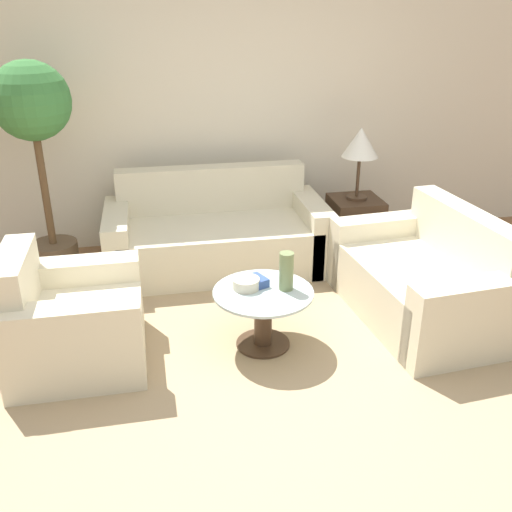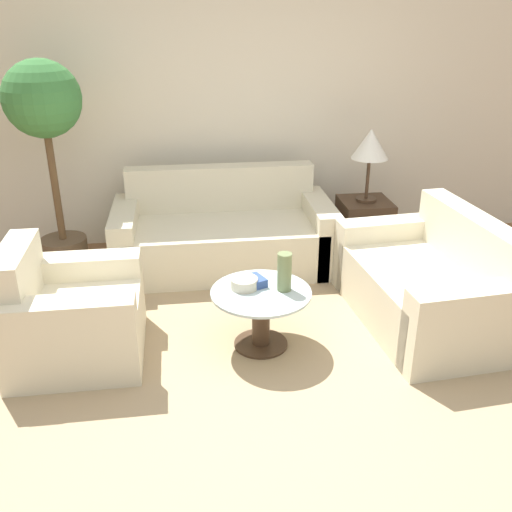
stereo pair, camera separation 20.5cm
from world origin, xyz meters
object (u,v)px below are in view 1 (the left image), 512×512
Objects in this scene: table_lamp at (360,144)px; potted_plant at (36,131)px; bowl at (246,284)px; sofa_main at (216,235)px; loveseat at (428,282)px; armchair at (68,324)px; coffee_table at (263,311)px; vase at (286,271)px; book_stack at (253,282)px.

potted_plant is at bearing 179.62° from table_lamp.
sofa_main is at bearing 91.66° from bowl.
loveseat is at bearing -83.61° from table_lamp.
armchair is at bearing -130.06° from sofa_main.
vase is (0.15, 0.00, 0.27)m from coffee_table.
table_lamp is at bearing 0.30° from sofa_main.
armchair is 1.34× the size of table_lamp.
armchair reaches higher than book_stack.
bowl is (-1.36, -0.12, 0.18)m from loveseat.
coffee_table is 0.31m from vase.
loveseat is 5.71× the size of vase.
armchair is at bearing -150.89° from table_lamp.
vase is (-0.97, -1.37, -0.47)m from table_lamp.
armchair is at bearing 177.50° from coffee_table.
book_stack is at bearing 24.44° from bowl.
loveseat is 1.38m from bowl.
loveseat is at bearing -23.65° from potted_plant.
potted_plant reaches higher than armchair.
potted_plant is (-1.36, 0.02, 0.95)m from sofa_main.
armchair is at bearing -79.16° from potted_plant.
table_lamp reaches higher than bowl.
bowl is at bearing -179.06° from book_stack.
potted_plant reaches higher than table_lamp.
book_stack is at bearing -90.76° from loveseat.
potted_plant is at bearing -118.81° from loveseat.
table_lamp is at bearing 50.66° from coffee_table.
sofa_main is at bearing 102.07° from vase.
armchair is 0.49× the size of potted_plant.
potted_plant is at bearing 139.94° from vase.
sofa_main is at bearing -179.70° from table_lamp.
bowl is at bearing -88.34° from sofa_main.
loveseat is 1.41m from table_lamp.
loveseat is 1.32m from book_stack.
vase reaches higher than coffee_table.
table_lamp reaches higher than coffee_table.
table_lamp is 3.54× the size of bowl.
book_stack is (-1.18, -1.29, -0.57)m from table_lamp.
bowl reaches higher than book_stack.
table_lamp is 0.36× the size of potted_plant.
vase is (0.29, -1.36, 0.27)m from sofa_main.
armchair reaches higher than bowl.
book_stack is at bearing -42.13° from potted_plant.
sofa_main is 1.42m from vase.
potted_plant is 2.10m from book_stack.
vase is at bearing -85.89° from loveseat.
loveseat is 2.32× the size of table_lamp.
coffee_table is at bearing -129.34° from table_lamp.
coffee_table is at bearing -80.88° from book_stack.
potted_plant is (-2.62, 0.02, 0.21)m from table_lamp.
sofa_main is 1.37m from coffee_table.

